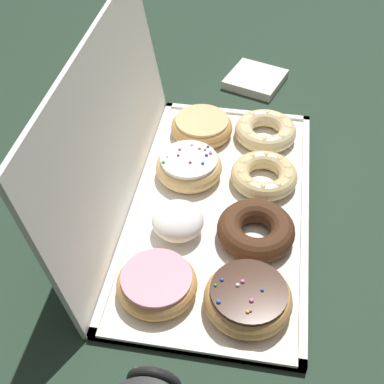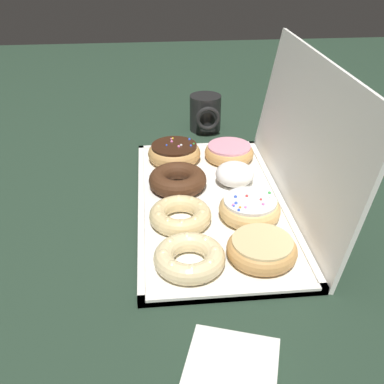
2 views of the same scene
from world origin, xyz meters
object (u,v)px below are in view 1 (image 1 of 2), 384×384
chocolate_cake_ring_donut_1 (256,230)px  pink_frosted_donut_4 (157,284)px  cruller_donut_3 (265,131)px  napkin_stack (255,79)px  donut_box (220,207)px  sprinkle_donut_6 (189,166)px  cruller_donut_2 (264,175)px  powdered_filled_donut_5 (178,221)px  sprinkle_donut_0 (248,298)px  glazed_ring_donut_7 (202,127)px

chocolate_cake_ring_donut_1 → pink_frosted_donut_4: bearing=133.4°
cruller_donut_3 → napkin_stack: (0.21, 0.03, -0.02)m
donut_box → sprinkle_donut_6: size_ratio=4.65×
chocolate_cake_ring_donut_1 → pink_frosted_donut_4: (-0.12, 0.13, -0.00)m
cruller_donut_2 → powdered_filled_donut_5: (-0.14, 0.13, 0.01)m
cruller_donut_3 → sprinkle_donut_6: size_ratio=1.00×
donut_box → cruller_donut_2: cruller_donut_2 is taller
sprinkle_donut_0 → sprinkle_donut_6: same height
pink_frosted_donut_4 → glazed_ring_donut_7: same height
donut_box → cruller_donut_2: size_ratio=4.68×
donut_box → chocolate_cake_ring_donut_1: size_ratio=4.46×
chocolate_cake_ring_donut_1 → glazed_ring_donut_7: bearing=26.4°
donut_box → cruller_donut_3: (0.19, -0.06, 0.02)m
napkin_stack → cruller_donut_3: bearing=-170.8°
cruller_donut_2 → cruller_donut_3: bearing=2.5°
donut_box → powdered_filled_donut_5: 0.09m
cruller_donut_3 → powdered_filled_donut_5: (-0.26, 0.12, 0.01)m
sprinkle_donut_6 → glazed_ring_donut_7: 0.12m
donut_box → glazed_ring_donut_7: bearing=18.0°
pink_frosted_donut_4 → powdered_filled_donut_5: size_ratio=1.42×
chocolate_cake_ring_donut_1 → pink_frosted_donut_4: 0.18m
glazed_ring_donut_7 → pink_frosted_donut_4: bearing=178.8°
cruller_donut_3 → powdered_filled_donut_5: 0.29m
cruller_donut_2 → cruller_donut_3: size_ratio=0.99×
sprinkle_donut_6 → glazed_ring_donut_7: size_ratio=0.99×
glazed_ring_donut_7 → powdered_filled_donut_5: bearing=-179.9°
napkin_stack → glazed_ring_donut_7: bearing=157.7°
cruller_donut_2 → cruller_donut_3: same height
donut_box → chocolate_cake_ring_donut_1: (-0.06, -0.06, 0.02)m
powdered_filled_donut_5 → sprinkle_donut_6: bearing=2.1°
cruller_donut_2 → sprinkle_donut_6: size_ratio=0.99×
chocolate_cake_ring_donut_1 → glazed_ring_donut_7: size_ratio=1.03×
pink_frosted_donut_4 → donut_box: bearing=-20.1°
sprinkle_donut_0 → cruller_donut_2: bearing=-1.2°
donut_box → chocolate_cake_ring_donut_1: chocolate_cake_ring_donut_1 is taller
cruller_donut_2 → sprinkle_donut_6: sprinkle_donut_6 is taller
cruller_donut_2 → pink_frosted_donut_4: 0.29m
sprinkle_donut_0 → powdered_filled_donut_5: bearing=44.5°
chocolate_cake_ring_donut_1 → cruller_donut_2: chocolate_cake_ring_donut_1 is taller
donut_box → sprinkle_donut_6: sprinkle_donut_6 is taller
sprinkle_donut_0 → cruller_donut_3: size_ratio=1.05×
pink_frosted_donut_4 → sprinkle_donut_6: bearing=-0.8°
powdered_filled_donut_5 → glazed_ring_donut_7: 0.25m
powdered_filled_donut_5 → napkin_stack: 0.47m
donut_box → pink_frosted_donut_4: 0.20m
cruller_donut_3 → sprinkle_donut_6: bearing=135.6°
chocolate_cake_ring_donut_1 → sprinkle_donut_6: 0.18m
sprinkle_donut_0 → cruller_donut_2: (0.26, -0.01, -0.00)m
cruller_donut_2 → cruller_donut_3: (0.12, 0.01, 0.00)m
donut_box → glazed_ring_donut_7: size_ratio=4.60×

